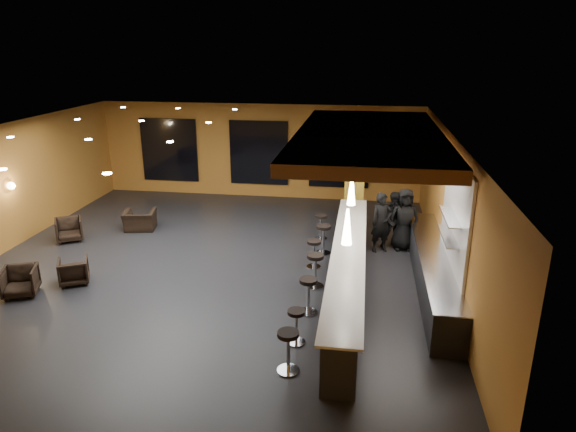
# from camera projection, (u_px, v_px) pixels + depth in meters

# --- Properties ---
(floor) EXTENTS (12.00, 13.00, 0.10)m
(floor) POSITION_uv_depth(u_px,v_px,m) (211.00, 266.00, 13.70)
(floor) COLOR black
(floor) RESTS_ON ground
(ceiling) EXTENTS (12.00, 13.00, 0.10)m
(ceiling) POSITION_uv_depth(u_px,v_px,m) (204.00, 132.00, 12.54)
(ceiling) COLOR black
(wall_back) EXTENTS (12.00, 0.10, 3.50)m
(wall_back) POSITION_uv_depth(u_px,v_px,m) (259.00, 151.00, 19.25)
(wall_back) COLOR #A96B25
(wall_back) RESTS_ON floor
(wall_front) EXTENTS (12.00, 0.10, 3.50)m
(wall_front) POSITION_uv_depth(u_px,v_px,m) (66.00, 342.00, 6.99)
(wall_front) COLOR #A96B25
(wall_front) RESTS_ON floor
(wall_right) EXTENTS (0.10, 13.00, 3.50)m
(wall_right) POSITION_uv_depth(u_px,v_px,m) (452.00, 213.00, 12.27)
(wall_right) COLOR #A96B25
(wall_right) RESTS_ON floor
(wood_soffit) EXTENTS (3.60, 8.00, 0.28)m
(wood_soffit) POSITION_uv_depth(u_px,v_px,m) (369.00, 137.00, 12.97)
(wood_soffit) COLOR brown
(wood_soffit) RESTS_ON ceiling
(window_left) EXTENTS (2.20, 0.06, 2.40)m
(window_left) POSITION_uv_depth(u_px,v_px,m) (169.00, 150.00, 19.66)
(window_left) COLOR black
(window_left) RESTS_ON wall_back
(window_center) EXTENTS (2.20, 0.06, 2.40)m
(window_center) POSITION_uv_depth(u_px,v_px,m) (259.00, 153.00, 19.17)
(window_center) COLOR black
(window_center) RESTS_ON wall_back
(window_right) EXTENTS (2.20, 0.06, 2.40)m
(window_right) POSITION_uv_depth(u_px,v_px,m) (339.00, 155.00, 18.74)
(window_right) COLOR black
(window_right) RESTS_ON wall_back
(tile_backsplash) EXTENTS (0.06, 3.20, 2.40)m
(tile_backsplash) POSITION_uv_depth(u_px,v_px,m) (456.00, 216.00, 11.26)
(tile_backsplash) COLOR white
(tile_backsplash) RESTS_ON wall_right
(bar_counter) EXTENTS (0.60, 8.00, 1.00)m
(bar_counter) POSITION_uv_depth(u_px,v_px,m) (348.00, 272.00, 12.07)
(bar_counter) COLOR black
(bar_counter) RESTS_ON floor
(bar_top) EXTENTS (0.78, 8.10, 0.05)m
(bar_top) POSITION_uv_depth(u_px,v_px,m) (349.00, 251.00, 11.90)
(bar_top) COLOR silver
(bar_top) RESTS_ON bar_counter
(prep_counter) EXTENTS (0.70, 6.00, 0.86)m
(prep_counter) POSITION_uv_depth(u_px,v_px,m) (432.00, 271.00, 12.28)
(prep_counter) COLOR black
(prep_counter) RESTS_ON floor
(prep_top) EXTENTS (0.72, 6.00, 0.03)m
(prep_top) POSITION_uv_depth(u_px,v_px,m) (434.00, 253.00, 12.13)
(prep_top) COLOR silver
(prep_top) RESTS_ON prep_counter
(wall_shelf_lower) EXTENTS (0.30, 1.50, 0.03)m
(wall_shelf_lower) POSITION_uv_depth(u_px,v_px,m) (449.00, 236.00, 11.22)
(wall_shelf_lower) COLOR silver
(wall_shelf_lower) RESTS_ON wall_right
(wall_shelf_upper) EXTENTS (0.30, 1.50, 0.03)m
(wall_shelf_upper) POSITION_uv_depth(u_px,v_px,m) (451.00, 217.00, 11.08)
(wall_shelf_upper) COLOR silver
(wall_shelf_upper) RESTS_ON wall_right
(column) EXTENTS (0.60, 0.60, 3.50)m
(column) POSITION_uv_depth(u_px,v_px,m) (355.00, 173.00, 15.98)
(column) COLOR #A68425
(column) RESTS_ON floor
(wall_sconce) EXTENTS (0.22, 0.22, 0.22)m
(wall_sconce) POSITION_uv_depth(u_px,v_px,m) (11.00, 186.00, 14.40)
(wall_sconce) COLOR #FFE5B2
(wall_sconce) RESTS_ON wall_left
(pendant_0) EXTENTS (0.20, 0.20, 0.70)m
(pendant_0) POSITION_uv_depth(u_px,v_px,m) (347.00, 227.00, 9.60)
(pendant_0) COLOR white
(pendant_0) RESTS_ON wood_soffit
(pendant_1) EXTENTS (0.20, 0.20, 0.70)m
(pendant_1) POSITION_uv_depth(u_px,v_px,m) (352.00, 190.00, 11.94)
(pendant_1) COLOR white
(pendant_1) RESTS_ON wood_soffit
(pendant_2) EXTENTS (0.20, 0.20, 0.70)m
(pendant_2) POSITION_uv_depth(u_px,v_px,m) (354.00, 166.00, 14.28)
(pendant_2) COLOR white
(pendant_2) RESTS_ON wood_soffit
(staff_a) EXTENTS (0.74, 0.63, 1.71)m
(staff_a) POSITION_uv_depth(u_px,v_px,m) (381.00, 223.00, 14.30)
(staff_a) COLOR black
(staff_a) RESTS_ON floor
(staff_b) EXTENTS (0.87, 0.71, 1.65)m
(staff_b) POSITION_uv_depth(u_px,v_px,m) (395.00, 220.00, 14.56)
(staff_b) COLOR black
(staff_b) RESTS_ON floor
(staff_c) EXTENTS (0.94, 0.68, 1.78)m
(staff_c) POSITION_uv_depth(u_px,v_px,m) (404.00, 219.00, 14.44)
(staff_c) COLOR black
(staff_c) RESTS_ON floor
(armchair_a) EXTENTS (0.96, 0.97, 0.68)m
(armchair_a) POSITION_uv_depth(u_px,v_px,m) (20.00, 281.00, 11.94)
(armchair_a) COLOR black
(armchair_a) RESTS_ON floor
(armchair_b) EXTENTS (0.92, 0.92, 0.63)m
(armchair_b) POSITION_uv_depth(u_px,v_px,m) (74.00, 271.00, 12.56)
(armchair_b) COLOR black
(armchair_b) RESTS_ON floor
(armchair_c) EXTENTS (1.01, 1.02, 0.68)m
(armchair_c) POSITION_uv_depth(u_px,v_px,m) (69.00, 230.00, 15.24)
(armchair_c) COLOR black
(armchair_c) RESTS_ON floor
(armchair_d) EXTENTS (1.10, 1.01, 0.62)m
(armchair_d) POSITION_uv_depth(u_px,v_px,m) (140.00, 220.00, 16.13)
(armchair_d) COLOR black
(armchair_d) RESTS_ON floor
(bar_stool_0) EXTENTS (0.41, 0.41, 0.81)m
(bar_stool_0) POSITION_uv_depth(u_px,v_px,m) (288.00, 346.00, 9.09)
(bar_stool_0) COLOR silver
(bar_stool_0) RESTS_ON floor
(bar_stool_1) EXTENTS (0.36, 0.36, 0.72)m
(bar_stool_1) POSITION_uv_depth(u_px,v_px,m) (296.00, 322.00, 9.98)
(bar_stool_1) COLOR silver
(bar_stool_1) RESTS_ON floor
(bar_stool_2) EXTENTS (0.41, 0.41, 0.82)m
(bar_stool_2) POSITION_uv_depth(u_px,v_px,m) (308.00, 291.00, 11.08)
(bar_stool_2) COLOR silver
(bar_stool_2) RESTS_ON floor
(bar_stool_3) EXTENTS (0.43, 0.43, 0.84)m
(bar_stool_3) POSITION_uv_depth(u_px,v_px,m) (315.00, 266.00, 12.27)
(bar_stool_3) COLOR silver
(bar_stool_3) RESTS_ON floor
(bar_stool_4) EXTENTS (0.38, 0.38, 0.75)m
(bar_stool_4) POSITION_uv_depth(u_px,v_px,m) (314.00, 250.00, 13.37)
(bar_stool_4) COLOR silver
(bar_stool_4) RESTS_ON floor
(bar_stool_5) EXTENTS (0.42, 0.42, 0.84)m
(bar_stool_5) POSITION_uv_depth(u_px,v_px,m) (323.00, 236.00, 14.21)
(bar_stool_5) COLOR silver
(bar_stool_5) RESTS_ON floor
(bar_stool_6) EXTENTS (0.39, 0.39, 0.76)m
(bar_stool_6) POSITION_uv_depth(u_px,v_px,m) (321.00, 224.00, 15.30)
(bar_stool_6) COLOR silver
(bar_stool_6) RESTS_ON floor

